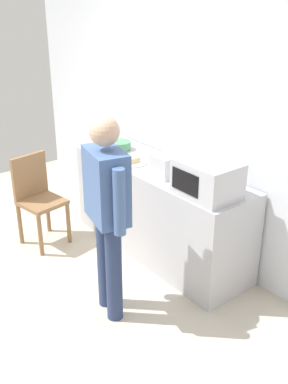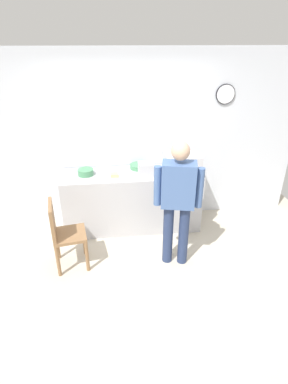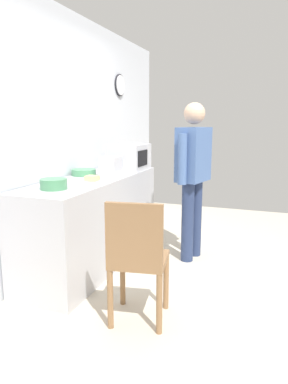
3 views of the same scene
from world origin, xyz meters
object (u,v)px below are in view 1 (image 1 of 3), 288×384
at_px(toaster, 165,166).
at_px(wooden_chair, 37,196).
at_px(person_standing, 107,205).
at_px(microwave, 207,179).
at_px(fork_utensil, 164,155).
at_px(spoon_utensil, 221,181).
at_px(cereal_bowl, 181,164).
at_px(sandwich_plate, 133,161).
at_px(salad_bowl, 120,145).

relative_size(toaster, wooden_chair, 0.23).
height_order(person_standing, wooden_chair, person_standing).
xyz_separation_m(microwave, fork_utensil, (-0.97, 0.36, -0.15)).
bearing_deg(fork_utensil, spoon_utensil, -2.90).
distance_m(cereal_bowl, spoon_utensil, 0.48).
height_order(sandwich_plate, cereal_bowl, same).
height_order(spoon_utensil, person_standing, person_standing).
height_order(salad_bowl, wooden_chair, salad_bowl).
height_order(microwave, toaster, microwave).
bearing_deg(person_standing, wooden_chair, 176.96).
height_order(salad_bowl, fork_utensil, salad_bowl).
bearing_deg(microwave, wooden_chair, -155.76).
bearing_deg(sandwich_plate, cereal_bowl, 38.99).
height_order(spoon_utensil, wooden_chair, wooden_chair).
xyz_separation_m(spoon_utensil, person_standing, (-0.10, -1.14, 0.06)).
bearing_deg(salad_bowl, fork_utensil, 30.03).
xyz_separation_m(toaster, fork_utensil, (-0.44, 0.37, -0.10)).
distance_m(toaster, person_standing, 0.87).
bearing_deg(salad_bowl, spoon_utensil, 9.21).
bearing_deg(toaster, microwave, 0.36).
bearing_deg(fork_utensil, sandwich_plate, -91.99).
height_order(sandwich_plate, fork_utensil, sandwich_plate).
xyz_separation_m(cereal_bowl, wooden_chair, (-1.05, -1.02, -0.42)).
height_order(toaster, spoon_utensil, toaster).
bearing_deg(cereal_bowl, wooden_chair, -135.85).
xyz_separation_m(cereal_bowl, toaster, (0.08, -0.28, 0.07)).
bearing_deg(cereal_bowl, sandwich_plate, -141.01).
bearing_deg(person_standing, microwave, 73.97).
distance_m(microwave, salad_bowl, 1.40).
relative_size(person_standing, wooden_chair, 1.77).
xyz_separation_m(sandwich_plate, cereal_bowl, (0.37, 0.30, 0.01)).
bearing_deg(microwave, salad_bowl, 175.21).
bearing_deg(cereal_bowl, toaster, -73.86).
height_order(sandwich_plate, salad_bowl, salad_bowl).
height_order(toaster, fork_utensil, toaster).
height_order(microwave, spoon_utensil, microwave).
bearing_deg(wooden_chair, toaster, 33.29).
bearing_deg(person_standing, cereal_bowl, 108.66).
bearing_deg(toaster, wooden_chair, -146.71).
height_order(microwave, cereal_bowl, microwave).
xyz_separation_m(toaster, spoon_utensil, (0.39, 0.32, -0.10)).
bearing_deg(salad_bowl, toaster, -7.88).
xyz_separation_m(sandwich_plate, toaster, (0.45, 0.02, 0.08)).
bearing_deg(spoon_utensil, salad_bowl, -170.79).
relative_size(microwave, cereal_bowl, 1.93).
bearing_deg(toaster, cereal_bowl, 106.14).
bearing_deg(toaster, fork_utensil, 140.25).
bearing_deg(spoon_utensil, toaster, -140.41).
height_order(cereal_bowl, toaster, toaster).
height_order(fork_utensil, spoon_utensil, same).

